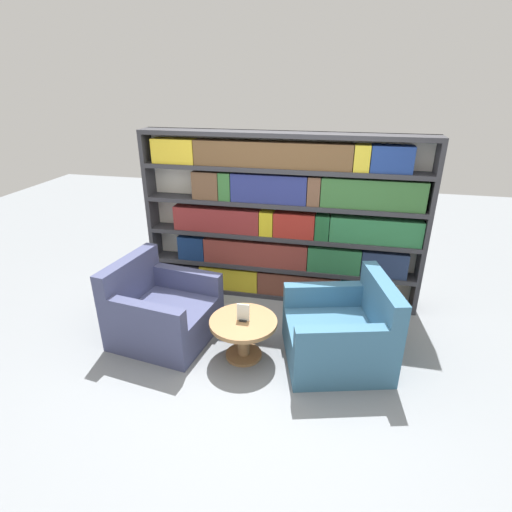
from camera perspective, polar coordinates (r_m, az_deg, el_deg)
ground_plane at (r=3.93m, az=-0.21°, el=-15.42°), size 14.00×14.00×0.00m
bookshelf at (r=4.68m, az=3.96°, el=4.95°), size 3.25×0.30×1.98m
armchair_left at (r=4.29m, az=-13.38°, el=-7.87°), size 1.04×1.01×0.84m
armchair_right at (r=3.94m, az=12.05°, el=-10.89°), size 1.12×1.10×0.84m
coffee_table at (r=3.88m, az=-1.81°, el=-10.61°), size 0.65×0.65×0.41m
table_sign at (r=3.77m, az=-1.85°, el=-8.22°), size 0.12×0.06×0.18m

